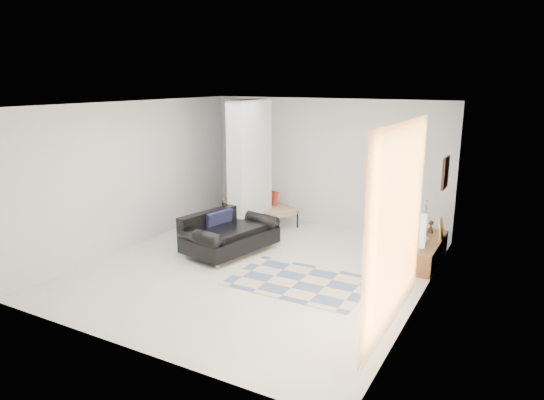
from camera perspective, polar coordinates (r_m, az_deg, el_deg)
The scene contains 17 objects.
floor at distance 8.52m, azimuth -1.73°, elevation -7.97°, with size 6.00×6.00×0.00m, color silver.
ceiling at distance 7.91m, azimuth -1.88°, elevation 11.20°, with size 6.00×6.00×0.00m, color white.
wall_back at distance 10.75m, azimuth 6.35°, elevation 4.33°, with size 6.00×6.00×0.00m, color silver.
wall_front at distance 5.81m, azimuth -17.01°, elevation -4.50°, with size 6.00×6.00×0.00m, color silver.
wall_left at distance 9.76m, azimuth -15.88°, elevation 2.91°, with size 6.00×6.00×0.00m, color silver.
wall_right at distance 7.15m, azimuth 17.57°, elevation -1.12°, with size 6.00×6.00×0.00m, color silver.
partition_column at distance 10.00m, azimuth -2.59°, elevation 3.69°, with size 0.35×1.20×2.80m, color silver.
hallway_door at distance 11.73m, azimuth -3.31°, elevation 3.31°, with size 0.85×0.06×2.04m, color silver.
curtain at distance 6.07m, azimuth 14.67°, elevation -3.08°, with size 2.55×2.55×0.00m, color #FFA743.
wall_art at distance 8.74m, azimuth 19.73°, elevation 3.05°, with size 0.04×0.45×0.55m, color #3A1A10.
media_console at distance 9.14m, azimuth 17.76°, elevation -5.74°, with size 0.45×1.61×0.80m.
loveseat at distance 9.23m, azimuth -5.22°, elevation -3.96°, with size 1.37×1.92×0.76m.
daybed at distance 11.11m, azimuth -1.57°, elevation -0.47°, with size 2.01×1.42×0.77m.
area_rug at distance 7.97m, azimuth 3.22°, elevation -9.53°, with size 2.18×1.46×0.01m, color beige.
cylinder_lamp at distance 8.60m, azimuth 17.32°, elevation -3.50°, with size 0.11×0.11×0.59m, color white.
bronze_figurine at distance 9.51m, azimuth 18.19°, elevation -3.01°, with size 0.12×0.12×0.24m, color #2F2215, non-canonical shape.
vase at distance 8.96m, azimuth 17.44°, elevation -4.20°, with size 0.17×0.17×0.17m, color silver.
Camera 1 is at (4.02, -6.81, 3.18)m, focal length 32.00 mm.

